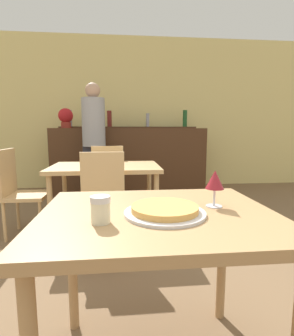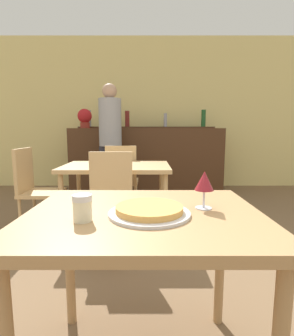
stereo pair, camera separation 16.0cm
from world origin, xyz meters
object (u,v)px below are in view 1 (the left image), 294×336
cheese_shaker (101,209)px  potted_plant (66,117)px  chair_far_side_front (102,199)px  chair_far_side_back (108,177)px  chair_far_side_left (18,187)px  wine_glass (215,181)px  pizza_tray (165,210)px  person_standing (94,138)px

cheese_shaker → potted_plant: potted_plant is taller
chair_far_side_front → chair_far_side_back: size_ratio=1.00×
chair_far_side_back → chair_far_side_left: same height
cheese_shaker → wine_glass: (0.47, 0.16, 0.06)m
pizza_tray → wine_glass: wine_glass is taller
pizza_tray → cheese_shaker: size_ratio=3.28×
wine_glass → chair_far_side_back: bearing=104.2°
pizza_tray → person_standing: bearing=100.6°
cheese_shaker → chair_far_side_left: bearing=118.1°
wine_glass → chair_far_side_left: bearing=131.0°
chair_far_side_back → person_standing: 0.89m
chair_far_side_front → person_standing: 1.88m
pizza_tray → cheese_shaker: (-0.24, -0.07, 0.03)m
wine_glass → potted_plant: size_ratio=0.48×
chair_far_side_front → wine_glass: 1.31m
chair_far_side_left → person_standing: size_ratio=0.51×
person_standing → potted_plant: (-0.51, 0.53, 0.34)m
chair_far_side_left → wine_glass: bearing=-139.0°
potted_plant → wine_glass: bearing=-69.4°
wine_glass → potted_plant: bearing=110.6°
chair_far_side_back → potted_plant: size_ratio=2.73×
person_standing → wine_glass: size_ratio=11.14×
chair_far_side_back → cheese_shaker: bearing=92.1°
pizza_tray → potted_plant: 3.75m
chair_far_side_front → chair_far_side_left: bearing=148.4°
chair_far_side_back → wine_glass: size_ratio=5.64×
cheese_shaker → pizza_tray: bearing=16.2°
chair_far_side_left → potted_plant: (0.15, 1.80, 0.80)m
chair_far_side_front → cheese_shaker: (0.09, -1.28, 0.30)m
chair_far_side_left → cheese_shaker: size_ratio=9.15×
pizza_tray → potted_plant: bearing=106.8°
chair_far_side_front → wine_glass: bearing=-63.4°
chair_far_side_front → cheese_shaker: 1.32m
wine_glass → cheese_shaker: bearing=-161.7°
person_standing → wine_glass: person_standing is taller
chair_far_side_left → wine_glass: 2.24m
chair_far_side_left → wine_glass: wine_glass is taller
chair_far_side_back → person_standing: bearing=-71.9°
potted_plant → cheese_shaker: bearing=-77.1°
chair_far_side_front → cheese_shaker: chair_far_side_front is taller
cheese_shaker → potted_plant: 3.75m
wine_glass → potted_plant: potted_plant is taller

